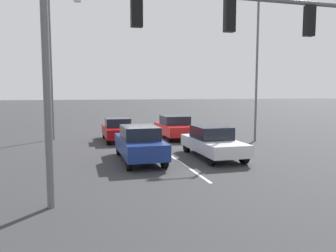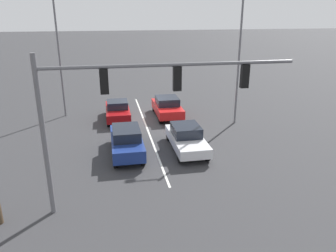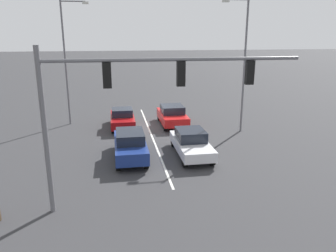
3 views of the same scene
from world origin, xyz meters
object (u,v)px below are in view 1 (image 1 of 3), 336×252
Objects in this scene: car_red_leftlane_second at (175,127)px; car_maroon_midlane_second at (118,130)px; car_silver_leftlane_front at (212,142)px; traffic_signal_gantry at (168,34)px; car_navy_midlane_front at (139,143)px; street_lamp_right_shoulder at (54,59)px; street_lamp_left_shoulder at (255,59)px.

car_maroon_midlane_second is at bearing 0.74° from car_red_leftlane_second.
car_silver_leftlane_front is 0.45× the size of traffic_signal_gantry.
street_lamp_right_shoulder reaches higher than car_navy_midlane_front.
car_silver_leftlane_front is 1.08× the size of car_maroon_midlane_second.
car_silver_leftlane_front reaches higher than car_maroon_midlane_second.
car_red_leftlane_second is 9.07m from street_lamp_right_shoulder.
street_lamp_right_shoulder is at bearing -23.63° from car_maroon_midlane_second.
car_red_leftlane_second is at bearing -118.80° from car_navy_midlane_front.
street_lamp_right_shoulder reaches higher than car_maroon_midlane_second.
car_silver_leftlane_front is 1.07× the size of car_red_leftlane_second.
traffic_signal_gantry reaches higher than car_maroon_midlane_second.
traffic_signal_gantry is at bearing 90.46° from car_maroon_midlane_second.
traffic_signal_gantry reaches higher than car_red_leftlane_second.
street_lamp_left_shoulder is (-4.45, 2.49, 4.43)m from car_red_leftlane_second.
street_lamp_right_shoulder is (7.60, -8.29, 4.53)m from car_silver_leftlane_front.
car_navy_midlane_front is 0.49× the size of street_lamp_right_shoulder.
car_navy_midlane_front reaches higher than car_silver_leftlane_front.
car_navy_midlane_front is 7.54m from car_red_leftlane_second.
car_red_leftlane_second reaches higher than car_maroon_midlane_second.
traffic_signal_gantry is 1.09× the size of street_lamp_right_shoulder.
traffic_signal_gantry is at bearing 88.64° from car_navy_midlane_front.
traffic_signal_gantry reaches higher than car_silver_leftlane_front.
car_silver_leftlane_front is 0.49× the size of street_lamp_left_shoulder.
traffic_signal_gantry is (3.66, 5.25, 4.01)m from car_silver_leftlane_front.
car_navy_midlane_front is 10.07m from street_lamp_left_shoulder.
car_red_leftlane_second is 0.45× the size of street_lamp_right_shoulder.
street_lamp_right_shoulder is at bearing -63.74° from car_navy_midlane_front.
traffic_signal_gantry is at bearing 72.48° from car_red_leftlane_second.
car_maroon_midlane_second is 6.20m from street_lamp_right_shoulder.
car_maroon_midlane_second is at bearing -89.54° from traffic_signal_gantry.
car_navy_midlane_front is 0.45× the size of traffic_signal_gantry.
car_red_leftlane_second is 0.46× the size of street_lamp_left_shoulder.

